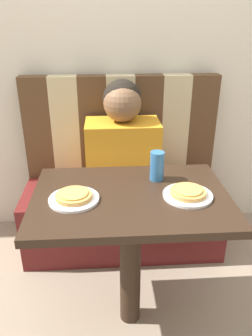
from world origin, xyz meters
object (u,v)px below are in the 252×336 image
(drinking_cup, at_px, (157,166))
(plate_right, at_px, (188,195))
(pizza_left, at_px, (74,195))
(person, at_px, (123,140))
(plate_left, at_px, (74,199))
(pizza_right, at_px, (188,192))

(drinking_cup, bearing_deg, plate_right, -57.53)
(plate_right, relative_size, pizza_left, 1.38)
(person, relative_size, pizza_left, 4.43)
(pizza_left, bearing_deg, plate_right, 0.00)
(plate_left, xyz_separation_m, drinking_cup, (0.37, 0.17, 0.06))
(plate_left, bearing_deg, person, 70.24)
(plate_right, xyz_separation_m, pizza_right, (-0.00, 0.00, 0.02))
(pizza_left, relative_size, drinking_cup, 1.10)
(person, height_order, plate_left, person)
(person, xyz_separation_m, plate_left, (-0.24, -0.66, -0.01))
(plate_left, bearing_deg, pizza_left, 0.00)
(plate_right, distance_m, pizza_right, 0.02)
(plate_right, bearing_deg, pizza_left, 180.00)
(plate_right, distance_m, drinking_cup, 0.21)
(plate_right, xyz_separation_m, drinking_cup, (-0.11, 0.17, 0.06))
(person, xyz_separation_m, drinking_cup, (0.13, -0.49, 0.05))
(person, relative_size, pizza_right, 4.43)
(pizza_right, xyz_separation_m, drinking_cup, (-0.11, 0.17, 0.05))
(person, xyz_separation_m, pizza_left, (-0.24, -0.66, 0.00))
(plate_left, distance_m, drinking_cup, 0.41)
(plate_left, distance_m, pizza_left, 0.02)
(plate_left, relative_size, drinking_cup, 1.52)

